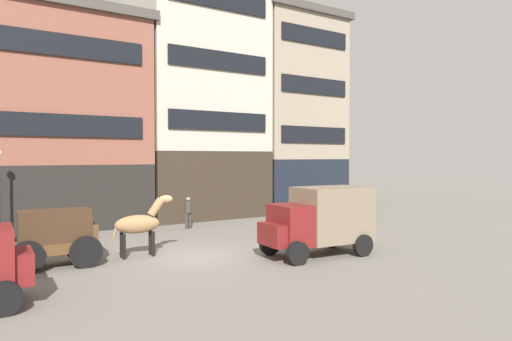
# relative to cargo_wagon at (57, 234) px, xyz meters

# --- Properties ---
(ground_plane) EXTENTS (120.00, 120.00, 0.00)m
(ground_plane) POSITION_rel_cargo_wagon_xyz_m (4.80, -1.08, -1.15)
(ground_plane) COLOR slate
(building_center_left) EXTENTS (9.54, 6.58, 11.65)m
(building_center_left) POSITION_rel_cargo_wagon_xyz_m (1.71, 10.00, 4.72)
(building_center_left) COLOR black
(building_center_left) RESTS_ON ground_plane
(building_center_right) EXTENTS (8.21, 6.58, 15.29)m
(building_center_right) POSITION_rel_cargo_wagon_xyz_m (10.24, 9.99, 6.54)
(building_center_right) COLOR #33281E
(building_center_right) RESTS_ON ground_plane
(building_far_right) EXTENTS (7.12, 6.58, 14.06)m
(building_far_right) POSITION_rel_cargo_wagon_xyz_m (17.55, 9.99, 5.93)
(building_far_right) COLOR black
(building_far_right) RESTS_ON ground_plane
(cargo_wagon) EXTENTS (3.00, 1.70, 1.98)m
(cargo_wagon) POSITION_rel_cargo_wagon_xyz_m (0.00, 0.00, 0.00)
(cargo_wagon) COLOR brown
(cargo_wagon) RESTS_ON ground_plane
(draft_horse) EXTENTS (2.35, 0.72, 2.30)m
(draft_horse) POSITION_rel_cargo_wagon_xyz_m (2.95, -0.00, 0.12)
(draft_horse) COLOR #937047
(draft_horse) RESTS_ON ground_plane
(delivery_truck_far) EXTENTS (4.47, 2.42, 2.62)m
(delivery_truck_far) POSITION_rel_cargo_wagon_xyz_m (8.82, -3.59, 0.28)
(delivery_truck_far) COLOR maroon
(delivery_truck_far) RESTS_ON ground_plane
(sedan_light) EXTENTS (3.78, 2.03, 1.83)m
(sedan_light) POSITION_rel_cargo_wagon_xyz_m (15.11, 1.96, -0.23)
(sedan_light) COLOR gray
(sedan_light) RESTS_ON ground_plane
(pedestrian_officer) EXTENTS (0.51, 0.51, 1.79)m
(pedestrian_officer) POSITION_rel_cargo_wagon_xyz_m (7.38, 5.18, -0.17)
(pedestrian_officer) COLOR #38332D
(pedestrian_officer) RESTS_ON ground_plane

